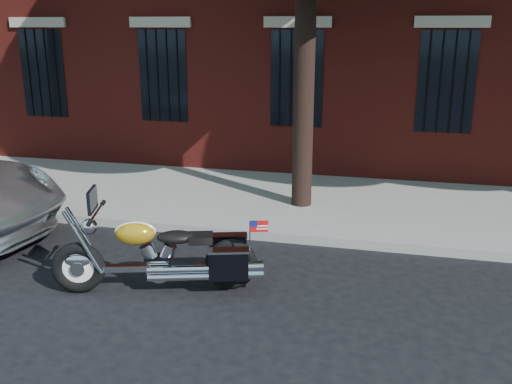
# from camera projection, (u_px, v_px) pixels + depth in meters

# --- Properties ---
(ground) EXTENTS (120.00, 120.00, 0.00)m
(ground) POSITION_uv_depth(u_px,v_px,m) (231.00, 273.00, 7.85)
(ground) COLOR black
(ground) RESTS_ON ground
(curb) EXTENTS (40.00, 0.16, 0.15)m
(curb) POSITION_uv_depth(u_px,v_px,m) (255.00, 234.00, 9.12)
(curb) COLOR gray
(curb) RESTS_ON ground
(sidewalk) EXTENTS (40.00, 3.60, 0.15)m
(sidewalk) POSITION_uv_depth(u_px,v_px,m) (278.00, 200.00, 10.87)
(sidewalk) COLOR gray
(sidewalk) RESTS_ON ground
(motorcycle) EXTENTS (2.72, 1.25, 1.37)m
(motorcycle) POSITION_uv_depth(u_px,v_px,m) (166.00, 257.00, 7.22)
(motorcycle) COLOR black
(motorcycle) RESTS_ON ground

